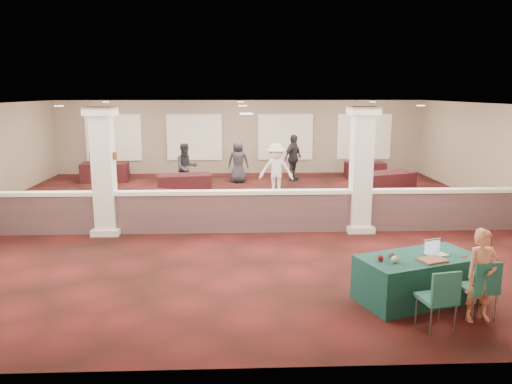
{
  "coord_description": "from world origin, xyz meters",
  "views": [
    {
      "loc": [
        -0.2,
        -13.97,
        3.58
      ],
      "look_at": [
        0.29,
        -2.0,
        1.15
      ],
      "focal_mm": 35.0,
      "sensor_mm": 36.0,
      "label": 1
    }
  ],
  "objects_px": {
    "far_table_front_left": "(157,204)",
    "far_table_back_right": "(365,170)",
    "conf_chair_side": "(440,295)",
    "far_table_back_center": "(184,185)",
    "attendee_d": "(238,162)",
    "near_table": "(418,278)",
    "far_table_back_left": "(105,172)",
    "far_table_front_right": "(384,184)",
    "far_table_front_center": "(174,204)",
    "conf_chair_main": "(482,285)",
    "attendee_a": "(186,167)",
    "attendee_c": "(293,158)",
    "woman": "(482,276)",
    "attendee_b": "(276,170)"
  },
  "relations": [
    {
      "from": "far_table_front_left",
      "to": "far_table_back_right",
      "type": "height_order",
      "value": "far_table_front_left"
    },
    {
      "from": "conf_chair_side",
      "to": "far_table_back_center",
      "type": "relative_size",
      "value": 0.54
    },
    {
      "from": "far_table_back_center",
      "to": "attendee_d",
      "type": "height_order",
      "value": "attendee_d"
    },
    {
      "from": "near_table",
      "to": "far_table_back_left",
      "type": "xyz_separation_m",
      "value": [
        -8.42,
        12.07,
        -0.02
      ]
    },
    {
      "from": "conf_chair_side",
      "to": "far_table_front_right",
      "type": "distance_m",
      "value": 10.3
    },
    {
      "from": "far_table_front_right",
      "to": "far_table_front_center",
      "type": "bearing_deg",
      "value": -158.92
    },
    {
      "from": "far_table_back_left",
      "to": "conf_chair_side",
      "type": "bearing_deg",
      "value": -57.79
    },
    {
      "from": "far_table_front_right",
      "to": "far_table_back_center",
      "type": "xyz_separation_m",
      "value": [
        -7.0,
        0.2,
        -0.03
      ]
    },
    {
      "from": "conf_chair_main",
      "to": "attendee_a",
      "type": "bearing_deg",
      "value": 108.35
    },
    {
      "from": "conf_chair_side",
      "to": "far_table_front_center",
      "type": "relative_size",
      "value": 0.57
    },
    {
      "from": "attendee_c",
      "to": "attendee_d",
      "type": "xyz_separation_m",
      "value": [
        -2.22,
        -0.36,
        -0.09
      ]
    },
    {
      "from": "far_table_back_left",
      "to": "attendee_d",
      "type": "height_order",
      "value": "attendee_d"
    },
    {
      "from": "near_table",
      "to": "far_table_front_right",
      "type": "relative_size",
      "value": 1.04
    },
    {
      "from": "near_table",
      "to": "attendee_d",
      "type": "bearing_deg",
      "value": 85.15
    },
    {
      "from": "woman",
      "to": "attendee_c",
      "type": "relative_size",
      "value": 0.8
    },
    {
      "from": "far_table_front_left",
      "to": "far_table_front_center",
      "type": "bearing_deg",
      "value": 0.0
    },
    {
      "from": "attendee_c",
      "to": "far_table_front_left",
      "type": "bearing_deg",
      "value": 179.84
    },
    {
      "from": "attendee_b",
      "to": "near_table",
      "type": "bearing_deg",
      "value": -69.5
    },
    {
      "from": "attendee_a",
      "to": "attendee_b",
      "type": "xyz_separation_m",
      "value": [
        3.19,
        -1.0,
        0.05
      ]
    },
    {
      "from": "far_table_back_left",
      "to": "attendee_a",
      "type": "distance_m",
      "value": 4.13
    },
    {
      "from": "far_table_front_left",
      "to": "far_table_front_right",
      "type": "distance_m",
      "value": 7.98
    },
    {
      "from": "conf_chair_side",
      "to": "far_table_front_center",
      "type": "height_order",
      "value": "conf_chair_side"
    },
    {
      "from": "far_table_front_left",
      "to": "attendee_c",
      "type": "bearing_deg",
      "value": 50.95
    },
    {
      "from": "near_table",
      "to": "attendee_d",
      "type": "relative_size",
      "value": 1.22
    },
    {
      "from": "far_table_front_center",
      "to": "far_table_back_center",
      "type": "bearing_deg",
      "value": 90.0
    },
    {
      "from": "far_table_back_right",
      "to": "conf_chair_side",
      "type": "bearing_deg",
      "value": -99.91
    },
    {
      "from": "far_table_back_right",
      "to": "attendee_a",
      "type": "relative_size",
      "value": 0.93
    },
    {
      "from": "conf_chair_side",
      "to": "attendee_d",
      "type": "height_order",
      "value": "attendee_d"
    },
    {
      "from": "conf_chair_main",
      "to": "far_table_front_center",
      "type": "bearing_deg",
      "value": 119.48
    },
    {
      "from": "far_table_front_left",
      "to": "attendee_b",
      "type": "xyz_separation_m",
      "value": [
        3.69,
        2.7,
        0.57
      ]
    },
    {
      "from": "far_table_back_center",
      "to": "attendee_c",
      "type": "xyz_separation_m",
      "value": [
        4.12,
        2.8,
        0.56
      ]
    },
    {
      "from": "far_table_back_right",
      "to": "attendee_b",
      "type": "relative_size",
      "value": 0.88
    },
    {
      "from": "attendee_b",
      "to": "attendee_c",
      "type": "height_order",
      "value": "attendee_c"
    },
    {
      "from": "attendee_b",
      "to": "far_table_front_center",
      "type": "bearing_deg",
      "value": -130.37
    },
    {
      "from": "attendee_b",
      "to": "far_table_back_right",
      "type": "bearing_deg",
      "value": 50.4
    },
    {
      "from": "far_table_front_left",
      "to": "attendee_c",
      "type": "relative_size",
      "value": 0.91
    },
    {
      "from": "far_table_back_left",
      "to": "near_table",
      "type": "bearing_deg",
      "value": -55.1
    },
    {
      "from": "conf_chair_main",
      "to": "attendee_a",
      "type": "distance_m",
      "value": 12.1
    },
    {
      "from": "far_table_front_right",
      "to": "attendee_d",
      "type": "xyz_separation_m",
      "value": [
        -5.11,
        2.64,
        0.44
      ]
    },
    {
      "from": "far_table_back_left",
      "to": "far_table_back_right",
      "type": "xyz_separation_m",
      "value": [
        10.7,
        0.34,
        -0.05
      ]
    },
    {
      "from": "far_table_front_left",
      "to": "far_table_front_center",
      "type": "height_order",
      "value": "far_table_front_center"
    },
    {
      "from": "far_table_front_right",
      "to": "attendee_c",
      "type": "bearing_deg",
      "value": 133.83
    },
    {
      "from": "far_table_back_center",
      "to": "woman",
      "type": "bearing_deg",
      "value": -60.45
    },
    {
      "from": "far_table_back_right",
      "to": "far_table_front_center",
      "type": "bearing_deg",
      "value": -139.35
    },
    {
      "from": "attendee_b",
      "to": "attendee_c",
      "type": "bearing_deg",
      "value": 82.16
    },
    {
      "from": "attendee_c",
      "to": "far_table_back_left",
      "type": "bearing_deg",
      "value": 127.68
    },
    {
      "from": "far_table_front_left",
      "to": "conf_chair_main",
      "type": "bearing_deg",
      "value": -48.48
    },
    {
      "from": "far_table_front_right",
      "to": "attendee_a",
      "type": "xyz_separation_m",
      "value": [
        -7.0,
        1.0,
        0.47
      ]
    },
    {
      "from": "conf_chair_main",
      "to": "near_table",
      "type": "bearing_deg",
      "value": 124.24
    },
    {
      "from": "far_table_front_center",
      "to": "far_table_back_right",
      "type": "height_order",
      "value": "far_table_front_center"
    }
  ]
}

